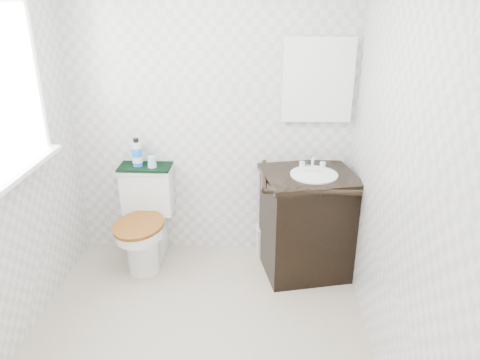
# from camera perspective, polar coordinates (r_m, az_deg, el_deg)

# --- Properties ---
(floor) EXTENTS (2.40, 2.40, 0.00)m
(floor) POSITION_cam_1_polar(r_m,az_deg,el_deg) (3.13, -5.46, -19.48)
(floor) COLOR #B4A791
(floor) RESTS_ON ground
(wall_back) EXTENTS (2.40, 0.00, 2.40)m
(wall_back) POSITION_cam_1_polar(r_m,az_deg,el_deg) (3.63, -3.49, 8.33)
(wall_back) COLOR silver
(wall_back) RESTS_ON ground
(wall_front) EXTENTS (2.40, 0.00, 2.40)m
(wall_front) POSITION_cam_1_polar(r_m,az_deg,el_deg) (1.47, -14.05, -15.83)
(wall_front) COLOR silver
(wall_front) RESTS_ON ground
(wall_right) EXTENTS (0.00, 2.40, 2.40)m
(wall_right) POSITION_cam_1_polar(r_m,az_deg,el_deg) (2.56, 18.65, 0.91)
(wall_right) COLOR silver
(wall_right) RESTS_ON ground
(window) EXTENTS (0.02, 0.70, 0.90)m
(window) POSITION_cam_1_polar(r_m,az_deg,el_deg) (2.99, -27.01, 9.70)
(window) COLOR white
(window) RESTS_ON wall_left
(mirror) EXTENTS (0.50, 0.02, 0.60)m
(mirror) POSITION_cam_1_polar(r_m,az_deg,el_deg) (3.55, 9.50, 11.89)
(mirror) COLOR silver
(mirror) RESTS_ON wall_back
(toilet) EXTENTS (0.42, 0.64, 0.77)m
(toilet) POSITION_cam_1_polar(r_m,az_deg,el_deg) (3.82, -11.41, -5.21)
(toilet) COLOR white
(toilet) RESTS_ON floor
(vanity) EXTENTS (0.77, 0.70, 0.92)m
(vanity) POSITION_cam_1_polar(r_m,az_deg,el_deg) (3.62, 8.14, -4.95)
(vanity) COLOR black
(vanity) RESTS_ON floor
(trash_bin) EXTENTS (0.20, 0.17, 0.26)m
(trash_bin) POSITION_cam_1_polar(r_m,az_deg,el_deg) (3.92, 3.33, -7.40)
(trash_bin) COLOR silver
(trash_bin) RESTS_ON floor
(towel) EXTENTS (0.41, 0.22, 0.02)m
(towel) POSITION_cam_1_polar(r_m,az_deg,el_deg) (3.74, -11.50, 1.59)
(towel) COLOR black
(towel) RESTS_ON toilet
(mouthwash_bottle) EXTENTS (0.08, 0.08, 0.22)m
(mouthwash_bottle) POSITION_cam_1_polar(r_m,az_deg,el_deg) (3.72, -12.45, 3.20)
(mouthwash_bottle) COLOR blue
(mouthwash_bottle) RESTS_ON towel
(cup) EXTENTS (0.07, 0.07, 0.09)m
(cup) POSITION_cam_1_polar(r_m,az_deg,el_deg) (3.69, -10.69, 2.21)
(cup) COLOR #97CEF7
(cup) RESTS_ON towel
(soap_bar) EXTENTS (0.07, 0.05, 0.02)m
(soap_bar) POSITION_cam_1_polar(r_m,az_deg,el_deg) (3.58, 8.17, 1.75)
(soap_bar) COLOR #166C60
(soap_bar) RESTS_ON vanity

